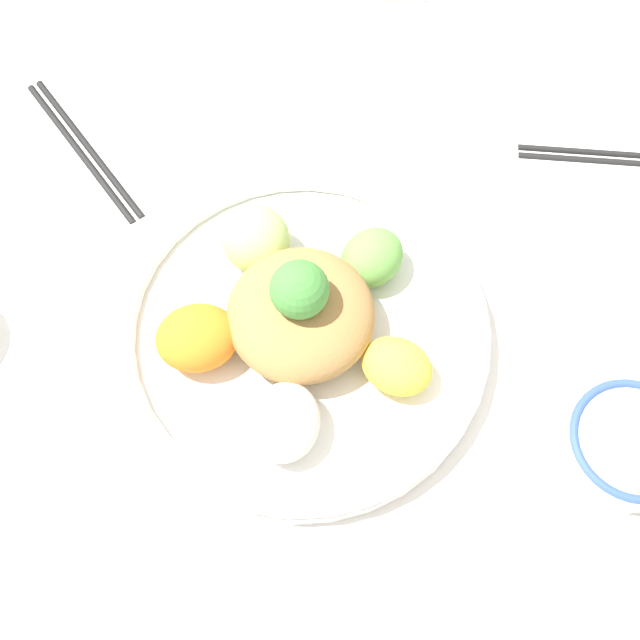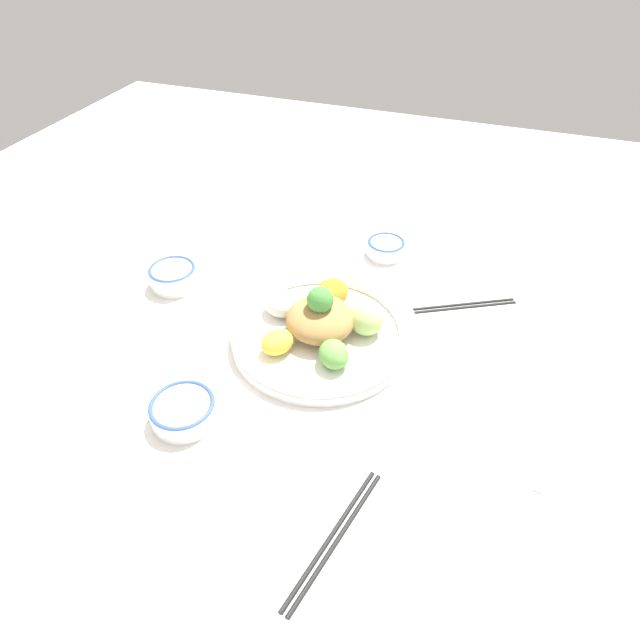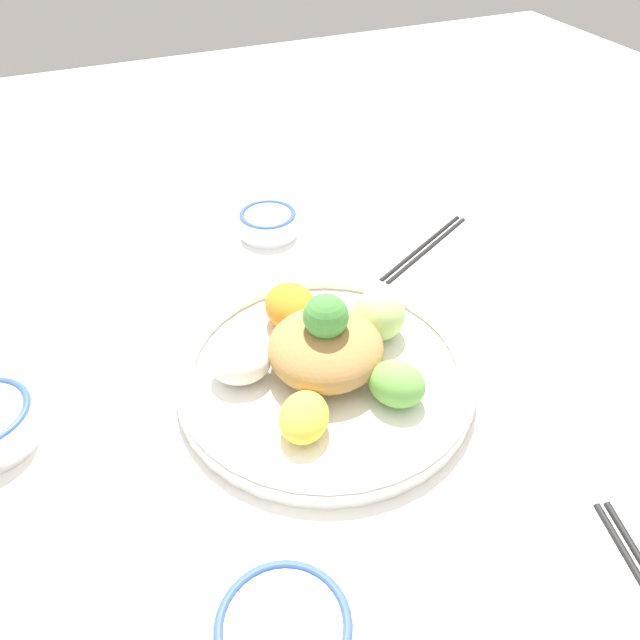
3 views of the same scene
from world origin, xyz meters
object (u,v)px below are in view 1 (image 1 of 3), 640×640
Objects in this scene: salad_platter at (300,329)px; sauce_bowl_red at (628,444)px; chopsticks_pair_far at (83,148)px; chopsticks_pair_near at (633,157)px.

salad_platter reaches higher than sauce_bowl_red.
sauce_bowl_red is at bearing -119.01° from salad_platter.
sauce_bowl_red is 0.58m from chopsticks_pair_far.
sauce_bowl_red is 0.46× the size of chopsticks_pair_near.
sauce_bowl_red is 0.31m from chopsticks_pair_near.
salad_platter is 1.69× the size of chopsticks_pair_far.
salad_platter is 1.45× the size of chopsticks_pair_near.
sauce_bowl_red is 0.54× the size of chopsticks_pair_far.
chopsticks_pair_far is (0.38, 0.43, -0.02)m from sauce_bowl_red.
salad_platter is 0.39m from chopsticks_pair_near.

